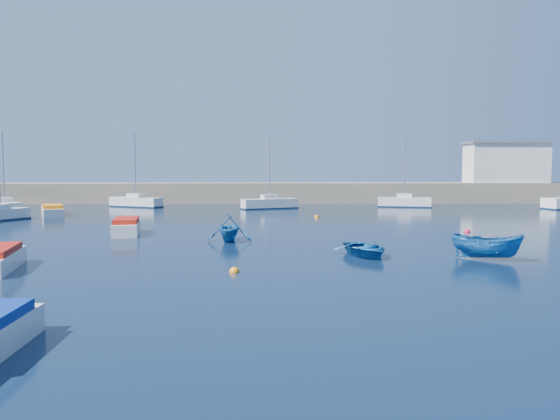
{
  "coord_description": "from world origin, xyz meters",
  "views": [
    {
      "loc": [
        -1.76,
        -24.16,
        4.73
      ],
      "look_at": [
        -0.47,
        14.7,
        1.6
      ],
      "focal_mm": 35.0,
      "sensor_mm": 36.0,
      "label": 1
    }
  ],
  "objects_px": {
    "sailboat_4": "(5,206)",
    "motorboat_1": "(126,227)",
    "sailboat_3": "(1,214)",
    "dinghy_left": "(229,228)",
    "sailboat_6": "(270,203)",
    "motorboat_2": "(53,210)",
    "sailboat_7": "(404,202)",
    "dinghy_right": "(487,247)",
    "sailboat_5": "(136,202)",
    "harbor_office": "(506,163)",
    "dinghy_center": "(365,249)"
  },
  "relations": [
    {
      "from": "sailboat_7",
      "to": "sailboat_3",
      "type": "bearing_deg",
      "value": 123.56
    },
    {
      "from": "motorboat_2",
      "to": "sailboat_5",
      "type": "bearing_deg",
      "value": 39.52
    },
    {
      "from": "harbor_office",
      "to": "sailboat_4",
      "type": "relative_size",
      "value": 1.19
    },
    {
      "from": "motorboat_2",
      "to": "sailboat_4",
      "type": "bearing_deg",
      "value": 120.21
    },
    {
      "from": "sailboat_7",
      "to": "sailboat_5",
      "type": "bearing_deg",
      "value": 101.02
    },
    {
      "from": "dinghy_right",
      "to": "motorboat_2",
      "type": "bearing_deg",
      "value": 80.26
    },
    {
      "from": "sailboat_4",
      "to": "motorboat_1",
      "type": "height_order",
      "value": "sailboat_4"
    },
    {
      "from": "dinghy_right",
      "to": "sailboat_3",
      "type": "bearing_deg",
      "value": 88.0
    },
    {
      "from": "sailboat_7",
      "to": "motorboat_2",
      "type": "xyz_separation_m",
      "value": [
        -36.58,
        -9.68,
        -0.13
      ]
    },
    {
      "from": "motorboat_1",
      "to": "sailboat_5",
      "type": "bearing_deg",
      "value": 91.8
    },
    {
      "from": "sailboat_6",
      "to": "motorboat_2",
      "type": "xyz_separation_m",
      "value": [
        -20.96,
        -7.78,
        -0.12
      ]
    },
    {
      "from": "harbor_office",
      "to": "dinghy_right",
      "type": "xyz_separation_m",
      "value": [
        -20.4,
        -43.2,
        -4.43
      ]
    },
    {
      "from": "motorboat_2",
      "to": "dinghy_right",
      "type": "bearing_deg",
      "value": -63.26
    },
    {
      "from": "dinghy_center",
      "to": "dinghy_left",
      "type": "xyz_separation_m",
      "value": [
        -7.5,
        5.9,
        0.46
      ]
    },
    {
      "from": "sailboat_3",
      "to": "sailboat_4",
      "type": "xyz_separation_m",
      "value": [
        -4.13,
        9.72,
        0.02
      ]
    },
    {
      "from": "sailboat_3",
      "to": "sailboat_4",
      "type": "distance_m",
      "value": 10.56
    },
    {
      "from": "sailboat_3",
      "to": "dinghy_center",
      "type": "xyz_separation_m",
      "value": [
        28.17,
        -19.6,
        -0.18
      ]
    },
    {
      "from": "dinghy_center",
      "to": "dinghy_right",
      "type": "distance_m",
      "value": 6.09
    },
    {
      "from": "harbor_office",
      "to": "dinghy_center",
      "type": "distance_m",
      "value": 49.61
    },
    {
      "from": "harbor_office",
      "to": "dinghy_right",
      "type": "height_order",
      "value": "harbor_office"
    },
    {
      "from": "sailboat_3",
      "to": "dinghy_center",
      "type": "distance_m",
      "value": 34.31
    },
    {
      "from": "motorboat_1",
      "to": "dinghy_left",
      "type": "distance_m",
      "value": 8.28
    },
    {
      "from": "sailboat_3",
      "to": "dinghy_left",
      "type": "xyz_separation_m",
      "value": [
        20.66,
        -13.7,
        0.28
      ]
    },
    {
      "from": "sailboat_5",
      "to": "dinghy_right",
      "type": "height_order",
      "value": "sailboat_5"
    },
    {
      "from": "harbor_office",
      "to": "motorboat_2",
      "type": "relative_size",
      "value": 1.85
    },
    {
      "from": "sailboat_6",
      "to": "dinghy_right",
      "type": "height_order",
      "value": "sailboat_6"
    },
    {
      "from": "harbor_office",
      "to": "dinghy_left",
      "type": "relative_size",
      "value": 3.12
    },
    {
      "from": "harbor_office",
      "to": "motorboat_2",
      "type": "bearing_deg",
      "value": -161.49
    },
    {
      "from": "sailboat_3",
      "to": "sailboat_7",
      "type": "distance_m",
      "value": 41.8
    },
    {
      "from": "dinghy_center",
      "to": "sailboat_4",
      "type": "bearing_deg",
      "value": 123.37
    },
    {
      "from": "dinghy_left",
      "to": "dinghy_right",
      "type": "xyz_separation_m",
      "value": [
        13.42,
        -7.31,
        -0.17
      ]
    },
    {
      "from": "harbor_office",
      "to": "sailboat_5",
      "type": "xyz_separation_m",
      "value": [
        -46.41,
        -6.48,
        -4.48
      ]
    },
    {
      "from": "sailboat_4",
      "to": "motorboat_1",
      "type": "distance_m",
      "value": 26.27
    },
    {
      "from": "dinghy_left",
      "to": "motorboat_2",
      "type": "bearing_deg",
      "value": 134.89
    },
    {
      "from": "motorboat_1",
      "to": "dinghy_right",
      "type": "height_order",
      "value": "dinghy_right"
    },
    {
      "from": "sailboat_4",
      "to": "sailboat_3",
      "type": "bearing_deg",
      "value": -105.46
    },
    {
      "from": "sailboat_3",
      "to": "motorboat_2",
      "type": "relative_size",
      "value": 1.25
    },
    {
      "from": "sailboat_6",
      "to": "motorboat_2",
      "type": "height_order",
      "value": "sailboat_6"
    },
    {
      "from": "sailboat_4",
      "to": "sailboat_6",
      "type": "relative_size",
      "value": 1.02
    },
    {
      "from": "motorboat_2",
      "to": "sailboat_7",
      "type": "bearing_deg",
      "value": -9.04
    },
    {
      "from": "dinghy_center",
      "to": "sailboat_3",
      "type": "bearing_deg",
      "value": 130.78
    },
    {
      "from": "sailboat_5",
      "to": "dinghy_left",
      "type": "bearing_deg",
      "value": -130.32
    },
    {
      "from": "harbor_office",
      "to": "motorboat_1",
      "type": "relative_size",
      "value": 2.04
    },
    {
      "from": "sailboat_3",
      "to": "dinghy_right",
      "type": "height_order",
      "value": "sailboat_3"
    },
    {
      "from": "sailboat_5",
      "to": "motorboat_1",
      "type": "bearing_deg",
      "value": -142.01
    },
    {
      "from": "motorboat_2",
      "to": "dinghy_center",
      "type": "height_order",
      "value": "motorboat_2"
    },
    {
      "from": "sailboat_7",
      "to": "dinghy_left",
      "type": "xyz_separation_m",
      "value": [
        -18.54,
        -28.21,
        0.22
      ]
    },
    {
      "from": "sailboat_6",
      "to": "motorboat_2",
      "type": "bearing_deg",
      "value": 89.48
    },
    {
      "from": "sailboat_6",
      "to": "sailboat_7",
      "type": "height_order",
      "value": "sailboat_6"
    },
    {
      "from": "sailboat_6",
      "to": "sailboat_7",
      "type": "distance_m",
      "value": 15.73
    }
  ]
}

